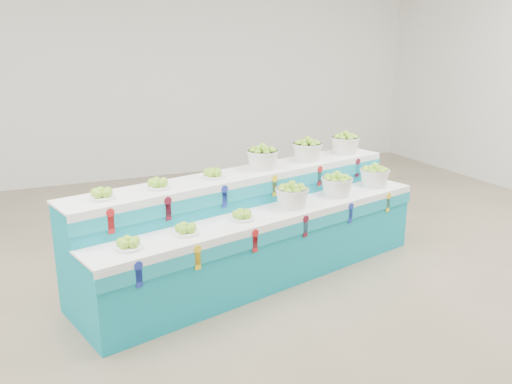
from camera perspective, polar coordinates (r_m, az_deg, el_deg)
ground at (r=4.98m, az=2.64°, el=-11.49°), size 10.00×10.00×0.00m
back_wall at (r=9.17m, az=-11.48°, el=13.92°), size 10.00×0.00×10.00m
display_stand at (r=5.29m, az=0.00°, el=-3.75°), size 3.83×1.87×1.02m
plate_lower_left at (r=4.30m, az=-13.56°, el=-5.30°), size 0.28×0.28×0.10m
plate_lower_mid at (r=4.52m, az=-7.56°, el=-3.89°), size 0.28×0.28×0.10m
plate_lower_right at (r=4.83m, az=-1.50°, el=-2.42°), size 0.28×0.28×0.10m
basket_lower_left at (r=5.18m, az=3.90°, el=-0.36°), size 0.40×0.40×0.24m
basket_lower_mid at (r=5.61m, az=8.69°, el=0.78°), size 0.40×0.40×0.24m
basket_lower_right at (r=6.05m, az=12.62°, el=1.71°), size 0.40×0.40×0.24m
plate_upper_left at (r=4.61m, az=-16.23°, el=-0.11°), size 0.28×0.28×0.10m
plate_upper_mid at (r=4.81m, az=-10.50°, el=0.97°), size 0.28×0.28×0.10m
plate_upper_right at (r=5.11m, az=-4.61°, el=2.07°), size 0.28×0.28×0.10m
basket_upper_left at (r=5.44m, az=0.72°, el=3.75°), size 0.40×0.40×0.24m
basket_upper_mid at (r=5.85m, az=5.54°, el=4.56°), size 0.40×0.40×0.24m
basket_upper_right at (r=6.28m, az=9.56°, el=5.20°), size 0.40×0.40×0.24m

